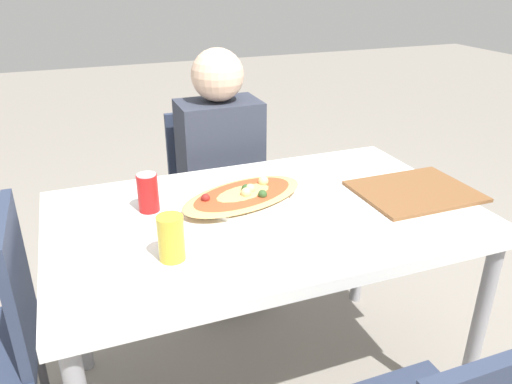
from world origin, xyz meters
TOP-DOWN VIEW (x-y plane):
  - dining_table at (0.00, 0.00)m, footprint 1.35×0.83m
  - chair_far_seated at (0.05, 0.74)m, footprint 0.40×0.40m
  - person_seated at (0.05, 0.63)m, footprint 0.34×0.25m
  - pizza_main at (-0.04, 0.09)m, footprint 0.50×0.36m
  - soda_can at (-0.34, 0.14)m, footprint 0.07×0.07m
  - drink_glass at (-0.34, -0.17)m, footprint 0.07×0.07m
  - serving_tray at (0.54, -0.05)m, footprint 0.39×0.31m

SIDE VIEW (x-z plane):
  - chair_far_seated at x=0.05m, z-range 0.06..0.92m
  - dining_table at x=0.00m, z-range 0.30..1.06m
  - person_seated at x=0.05m, z-range 0.11..1.28m
  - serving_tray at x=0.54m, z-range 0.75..0.77m
  - pizza_main at x=-0.04m, z-range 0.74..0.80m
  - soda_can at x=-0.34m, z-range 0.75..0.88m
  - drink_glass at x=-0.34m, z-range 0.75..0.88m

